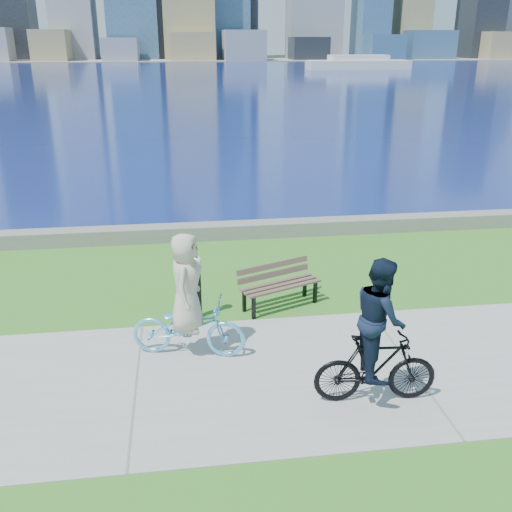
{
  "coord_description": "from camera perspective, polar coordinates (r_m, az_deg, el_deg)",
  "views": [
    {
      "loc": [
        -3.26,
        -6.96,
        4.57
      ],
      "look_at": [
        -2.03,
        2.0,
        1.1
      ],
      "focal_mm": 40.0,
      "sensor_mm": 36.0,
      "label": 1
    }
  ],
  "objects": [
    {
      "name": "bollard_lamp",
      "position": [
        9.81,
        -5.9,
        -2.65
      ],
      "size": [
        0.18,
        0.18,
        1.14
      ],
      "color": "black",
      "rests_on": "ground"
    },
    {
      "name": "concrete_path",
      "position": [
        8.93,
        15.03,
        -10.49
      ],
      "size": [
        80.0,
        3.5,
        0.02
      ],
      "primitive_type": "cube",
      "color": "gray",
      "rests_on": "ground"
    },
    {
      "name": "bay_water",
      "position": [
        79.16,
        -5.74,
        17.6
      ],
      "size": [
        320.0,
        131.0,
        0.01
      ],
      "primitive_type": "cube",
      "color": "navy",
      "rests_on": "ground"
    },
    {
      "name": "ferry_far",
      "position": [
        93.32,
        10.16,
        18.43
      ],
      "size": [
        15.6,
        4.46,
        2.12
      ],
      "color": "silver",
      "rests_on": "ground"
    },
    {
      "name": "cyclist_woman",
      "position": [
        8.62,
        -6.87,
        -5.51
      ],
      "size": [
        1.0,
        1.84,
        1.95
      ],
      "rotation": [
        0.0,
        0.0,
        1.33
      ],
      "color": "#63C5F2",
      "rests_on": "ground"
    },
    {
      "name": "ground",
      "position": [
        8.94,
        15.03,
        -10.55
      ],
      "size": [
        320.0,
        320.0,
        0.0
      ],
      "primitive_type": "plane",
      "color": "#2C6B1C",
      "rests_on": "ground"
    },
    {
      "name": "seawall",
      "position": [
        14.25,
        5.78,
        2.93
      ],
      "size": [
        90.0,
        0.5,
        0.35
      ],
      "primitive_type": "cube",
      "color": "slate",
      "rests_on": "ground"
    },
    {
      "name": "park_bench",
      "position": [
        10.26,
        2.22,
        -2.58
      ],
      "size": [
        1.57,
        1.04,
        0.77
      ],
      "rotation": [
        0.0,
        0.0,
        0.39
      ],
      "color": "black",
      "rests_on": "ground"
    },
    {
      "name": "cyclist_man",
      "position": [
        7.6,
        12.07,
        -8.56
      ],
      "size": [
        0.66,
        1.66,
        2.03
      ],
      "rotation": [
        0.0,
        0.0,
        1.49
      ],
      "color": "black",
      "rests_on": "ground"
    },
    {
      "name": "far_shore",
      "position": [
        137.07,
        -6.86,
        18.98
      ],
      "size": [
        320.0,
        30.0,
        0.12
      ],
      "primitive_type": "cube",
      "color": "gray",
      "rests_on": "ground"
    }
  ]
}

